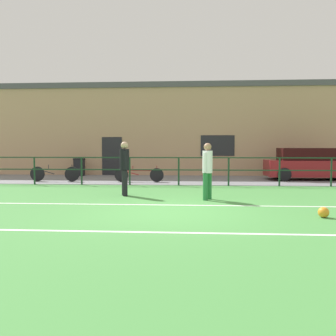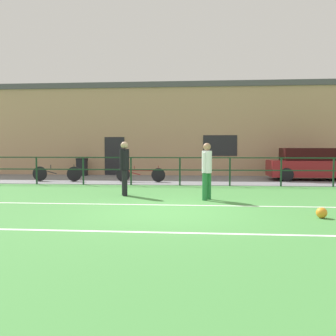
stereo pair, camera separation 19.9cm
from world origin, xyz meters
The scene contains 13 objects.
ground centered at (0.00, 0.00, -0.02)m, with size 60.00×44.00×0.04m, color #478C42.
field_line_touchline centered at (0.00, 1.03, 0.00)m, with size 36.00×0.11×0.00m, color white.
field_line_hash centered at (0.00, -2.11, 0.00)m, with size 36.00×0.11×0.00m, color white.
pavement_strip centered at (0.00, 8.50, 0.01)m, with size 48.00×5.00×0.02m, color slate.
perimeter_fence centered at (0.00, 6.00, 0.75)m, with size 36.07×0.07×1.15m.
clubhouse_facade centered at (0.00, 12.20, 2.54)m, with size 28.00×2.56×5.07m.
player_goalkeeper centered at (-1.61, 2.82, 0.98)m, with size 0.30×0.46×1.73m.
player_striker centered at (1.00, 2.09, 0.95)m, with size 0.29×0.41×1.67m.
soccer_ball_match centered at (3.45, -0.48, 0.12)m, with size 0.24×0.24×0.24m, color orange.
parked_car_red centered at (6.00, 8.81, 0.73)m, with size 4.01×1.79×1.49m.
bicycle_parked_0 centered at (-5.60, 7.16, 0.37)m, with size 2.25×0.04×0.76m.
bicycle_parked_1 centered at (-1.80, 7.20, 0.34)m, with size 2.18×0.04×0.71m.
trash_bin_0 centered at (-5.50, 10.38, 0.49)m, with size 0.54×0.45×0.94m.
Camera 2 is at (0.77, -8.58, 1.55)m, focal length 38.78 mm.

